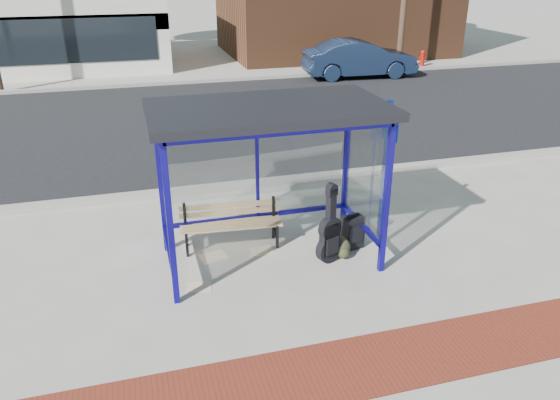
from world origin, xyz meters
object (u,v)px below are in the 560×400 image
object	(u,v)px
suitcase	(352,232)
fire_hydrant	(422,58)
parked_car	(360,59)
bench	(231,222)
guitar_bag	(330,236)
backpack	(342,248)

from	to	relation	value
suitcase	fire_hydrant	world-z (taller)	fire_hydrant
parked_car	fire_hydrant	world-z (taller)	parked_car
bench	fire_hydrant	bearing A→B (deg)	55.75
guitar_bag	parked_car	world-z (taller)	parked_car
fire_hydrant	backpack	bearing A→B (deg)	-123.29
bench	suitcase	world-z (taller)	bench
bench	suitcase	size ratio (longest dim) A/B	2.73
guitar_bag	backpack	world-z (taller)	guitar_bag
bench	backpack	size ratio (longest dim) A/B	4.90
parked_car	backpack	bearing A→B (deg)	159.17
suitcase	fire_hydrant	distance (m)	16.36
bench	backpack	bearing A→B (deg)	-23.38
backpack	parked_car	bearing A→B (deg)	63.51
bench	fire_hydrant	world-z (taller)	bench
bench	guitar_bag	xyz separation A→B (m)	(1.33, -0.91, 0.02)
parked_car	fire_hydrant	bearing A→B (deg)	-65.85
guitar_bag	backpack	bearing A→B (deg)	-7.27
fire_hydrant	guitar_bag	bearing A→B (deg)	-123.85
suitcase	parked_car	world-z (taller)	parked_car
suitcase	fire_hydrant	xyz separation A→B (m)	(8.91, 13.72, 0.10)
bench	guitar_bag	world-z (taller)	guitar_bag
guitar_bag	parked_car	xyz separation A→B (m)	(5.98, 12.74, 0.26)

